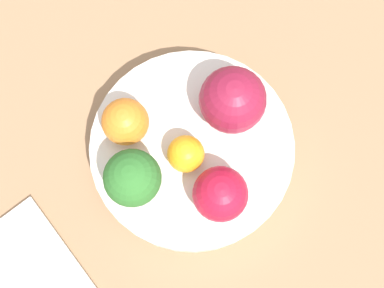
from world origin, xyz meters
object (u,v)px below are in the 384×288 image
Objects in this scene: bowl at (192,151)px; orange_front at (125,122)px; broccoli at (131,176)px; apple_red at (233,100)px; orange_back at (186,154)px; apple_green at (220,194)px.

bowl is 4.44× the size of orange_front.
bowl is 0.09m from broccoli.
apple_red is (-0.01, 0.12, -0.01)m from broccoli.
orange_front is 1.27× the size of orange_back.
apple_red is at bearing 102.28° from orange_back.
broccoli is at bearing -135.98° from apple_green.
apple_red is at bearing 64.80° from orange_front.
apple_red is 0.10m from orange_front.
broccoli reaches higher than orange_front.
broccoli reaches higher than orange_back.
orange_front is at bearing -153.34° from orange_back.
orange_front is at bearing -163.54° from apple_green.
bowl is at bearing 117.08° from orange_back.
apple_red reaches higher than orange_back.
orange_back is (0.06, 0.03, -0.00)m from orange_front.
apple_red is 1.24× the size of apple_green.
bowl is 3.15× the size of apple_red.
apple_green is 1.45× the size of orange_back.
orange_front is at bearing -115.20° from apple_red.
broccoli is 1.02× the size of apple_red.
apple_green is at bearing 44.02° from broccoli.
broccoli is at bearing -92.47° from bowl.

